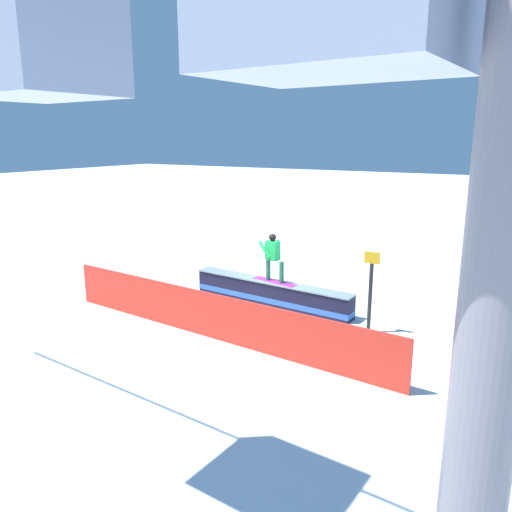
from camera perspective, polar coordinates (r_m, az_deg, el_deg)
ground_plane at (r=15.27m, az=1.69°, el=-5.48°), size 120.00×120.00×0.00m
grind_box at (r=15.16m, az=1.70°, el=-4.31°), size 5.35×0.97×0.72m
snowboarder at (r=14.82m, az=1.97°, el=0.02°), size 1.52×0.58×1.46m
ski_lift at (r=4.57m, az=-3.44°, el=21.08°), size 25.58×2.29×8.16m
safety_fence at (r=12.61m, az=-5.07°, el=-6.83°), size 10.04×0.87×1.18m
trail_marker at (r=13.05m, az=12.95°, el=-3.84°), size 0.40×0.10×2.15m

